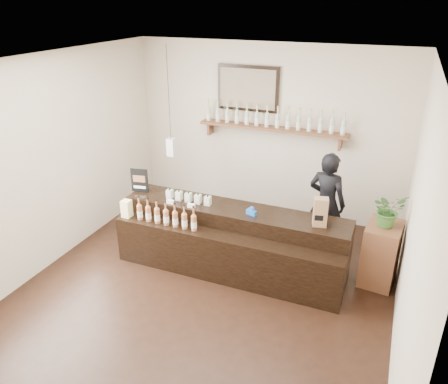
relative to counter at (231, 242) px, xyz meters
name	(u,v)px	position (x,y,z in m)	size (l,w,h in m)	color
ground	(206,289)	(-0.11, -0.59, -0.40)	(5.00, 5.00, 0.00)	black
room_shell	(203,165)	(-0.11, -0.59, 1.30)	(5.00, 5.00, 5.00)	beige
back_wall_decor	(258,111)	(-0.25, 1.79, 1.35)	(2.66, 0.96, 1.69)	brown
counter	(231,242)	(0.00, 0.00, 0.00)	(3.07, 0.83, 1.00)	black
promo_sign	(140,180)	(-1.43, 0.10, 0.63)	(0.25, 0.07, 0.35)	black
paper_bag	(320,212)	(1.13, 0.07, 0.64)	(0.19, 0.16, 0.36)	#865F41
tape_dispenser	(251,212)	(0.27, 0.02, 0.50)	(0.15, 0.09, 0.12)	#1854AC
side_cabinet	(381,254)	(1.89, 0.45, 0.01)	(0.47, 0.61, 0.82)	brown
potted_plant	(388,210)	(1.89, 0.45, 0.63)	(0.39, 0.34, 0.43)	#386829
shopkeeper	(327,197)	(1.07, 0.96, 0.44)	(0.62, 0.41, 1.70)	black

